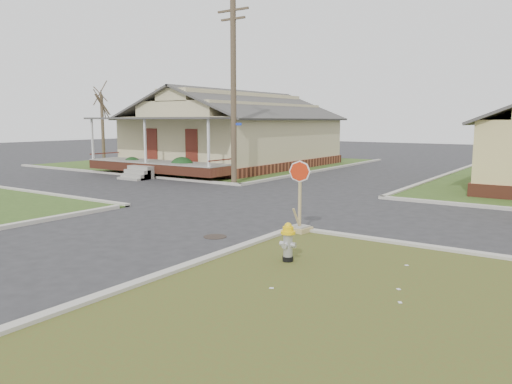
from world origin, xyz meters
The scene contains 11 objects.
ground centered at (0.00, 0.00, 0.00)m, with size 120.00×120.00×0.00m, color #28272A.
verge_far_left centered at (-13.00, 18.00, 0.03)m, with size 19.00×19.00×0.05m, color #314B1B.
curbs centered at (0.00, 5.00, 0.00)m, with size 80.00×40.00×0.12m, color #ABA69B, non-canonical shape.
manhole centered at (2.20, -0.50, 0.01)m, with size 0.64×0.64×0.01m, color black.
corner_house centered at (-10.00, 16.68, 2.28)m, with size 10.10×15.50×5.30m.
utility_pole centered at (-4.20, 8.90, 4.66)m, with size 1.80×0.28×9.00m.
tree_far_left centered at (-18.00, 12.00, 2.50)m, with size 0.22×0.22×4.90m, color #453828.
fire_hydrant centered at (5.17, -1.58, 0.54)m, with size 0.33×0.33×0.89m.
stop_sign centered at (3.90, 1.19, 0.49)m, with size 0.58×0.56×2.03m.
hedge_left centered at (-12.23, 9.45, 0.55)m, with size 1.32×1.08×1.01m, color #123316.
hedge_right centered at (-8.28, 9.53, 0.61)m, with size 1.46×1.20×1.12m, color #123316.
Camera 1 is at (10.71, -10.94, 3.18)m, focal length 35.00 mm.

